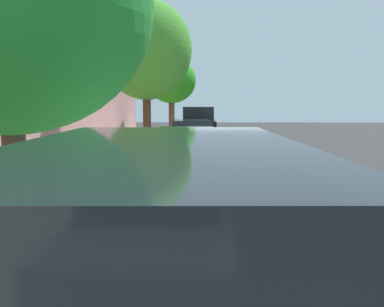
{
  "coord_description": "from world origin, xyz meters",
  "views": [
    {
      "loc": [
        0.81,
        13.41,
        2.22
      ],
      "look_at": [
        1.01,
        5.81,
        1.31
      ],
      "focal_mm": 39.56,
      "sensor_mm": 36.0,
      "label": 1
    }
  ],
  "objects": [
    {
      "name": "parked_suv_white_far",
      "position": [
        1.08,
        10.92,
        1.03
      ],
      "size": [
        2.08,
        4.76,
        1.99
      ],
      "color": "white",
      "rests_on": "ground"
    },
    {
      "name": "parked_sedan_silver_second",
      "position": [
        1.28,
        -3.96,
        0.75
      ],
      "size": [
        2.03,
        4.49,
        1.52
      ],
      "color": "#B7BABF",
      "rests_on": "ground"
    },
    {
      "name": "lane_stripe_bike_edge",
      "position": [
        0.73,
        0.0,
        0.0
      ],
      "size": [
        0.12,
        43.1,
        0.01
      ],
      "primitive_type": "cube",
      "color": "white",
      "rests_on": "ground"
    },
    {
      "name": "street_tree_near_cyclist",
      "position": [
        3.1,
        -17.54,
        3.8
      ],
      "size": [
        3.56,
        3.56,
        5.31
      ],
      "color": "brown",
      "rests_on": "sidewalk"
    },
    {
      "name": "parked_sedan_tan_mid",
      "position": [
        1.27,
        1.82,
        0.75
      ],
      "size": [
        1.94,
        4.45,
        1.52
      ],
      "color": "tan",
      "rests_on": "ground"
    },
    {
      "name": "building_facade",
      "position": [
        6.62,
        0.0,
        2.45
      ],
      "size": [
        0.5,
        43.1,
        4.91
      ],
      "primitive_type": "cube",
      "color": "#A26E73",
      "rests_on": "ground"
    },
    {
      "name": "street_tree_mid_block",
      "position": [
        3.1,
        -3.88,
        4.31
      ],
      "size": [
        3.68,
        3.68,
        6.17
      ],
      "color": "#513320",
      "rests_on": "sidewalk"
    },
    {
      "name": "curb_edge",
      "position": [
        2.2,
        0.0,
        0.08
      ],
      "size": [
        0.16,
        43.1,
        0.16
      ],
      "primitive_type": "cube",
      "color": "gray",
      "rests_on": "ground"
    },
    {
      "name": "sidewalk",
      "position": [
        4.33,
        0.0,
        0.08
      ],
      "size": [
        4.1,
        43.1,
        0.16
      ],
      "primitive_type": "cube",
      "color": "tan",
      "rests_on": "ground"
    },
    {
      "name": "lane_stripe_centre",
      "position": [
        -3.06,
        0.55,
        0.0
      ],
      "size": [
        0.14,
        44.2,
        0.01
      ],
      "color": "white",
      "rests_on": "ground"
    },
    {
      "name": "parked_suv_black_nearest",
      "position": [
        1.08,
        -10.94,
        1.03
      ],
      "size": [
        2.02,
        4.73,
        1.99
      ],
      "color": "black",
      "rests_on": "ground"
    },
    {
      "name": "bicycle_at_curb",
      "position": [
        1.73,
        6.58,
        0.37
      ],
      "size": [
        1.42,
        1.08,
        0.76
      ],
      "color": "black",
      "rests_on": "ground"
    },
    {
      "name": "cyclist_with_backpack",
      "position": [
        1.95,
        6.14,
        1.08
      ],
      "size": [
        0.53,
        0.55,
        1.76
      ],
      "color": "#C6B284",
      "rests_on": "ground"
    },
    {
      "name": "ground",
      "position": [
        0.0,
        0.0,
        0.0
      ],
      "size": [
        68.96,
        68.96,
        0.0
      ],
      "primitive_type": "plane",
      "color": "#2A2A2A"
    },
    {
      "name": "street_tree_far_end",
      "position": [
        3.1,
        8.37,
        3.36
      ],
      "size": [
        3.44,
        3.44,
        4.74
      ],
      "color": "brown",
      "rests_on": "sidewalk"
    }
  ]
}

